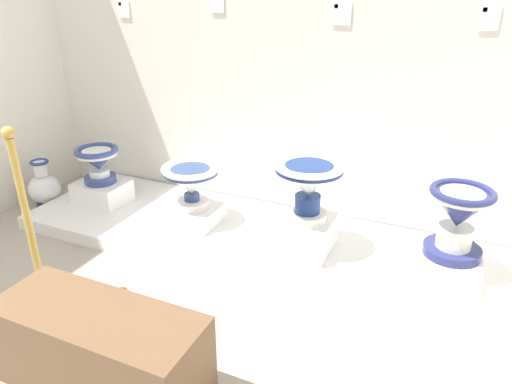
{
  "coord_description": "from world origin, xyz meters",
  "views": [
    {
      "loc": [
        3.2,
        -0.42,
        1.63
      ],
      "look_at": [
        2.05,
        2.13,
        0.4
      ],
      "focal_mm": 32.8,
      "sensor_mm": 36.0,
      "label": 1
    }
  ],
  "objects_px": {
    "plinth_block_broad_patterned": "(306,234)",
    "plinth_block_pale_glazed": "(193,214)",
    "plinth_block_squat_floral": "(102,192)",
    "antique_toilet_slender_white": "(458,215)",
    "stanchion_post_near_left": "(35,254)",
    "museum_bench": "(101,350)",
    "antique_toilet_squat_floral": "(98,160)",
    "info_placard_first": "(124,9)",
    "plinth_block_slender_white": "(449,264)",
    "info_placard_second": "(217,3)",
    "antique_toilet_broad_patterned": "(309,181)",
    "info_placard_third": "(342,13)",
    "info_placard_fourth": "(490,17)",
    "antique_toilet_pale_glazed": "(191,180)",
    "decorative_vase_corner": "(44,188)"
  },
  "relations": [
    {
      "from": "plinth_block_squat_floral",
      "to": "plinth_block_slender_white",
      "type": "xyz_separation_m",
      "value": [
        2.5,
        0.04,
        -0.02
      ]
    },
    {
      "from": "info_placard_first",
      "to": "stanchion_post_near_left",
      "type": "bearing_deg",
      "value": -73.17
    },
    {
      "from": "antique_toilet_broad_patterned",
      "to": "decorative_vase_corner",
      "type": "xyz_separation_m",
      "value": [
        -2.18,
        -0.06,
        -0.41
      ]
    },
    {
      "from": "antique_toilet_slender_white",
      "to": "decorative_vase_corner",
      "type": "relative_size",
      "value": 1.05
    },
    {
      "from": "antique_toilet_slender_white",
      "to": "decorative_vase_corner",
      "type": "xyz_separation_m",
      "value": [
        -3.03,
        -0.12,
        -0.32
      ]
    },
    {
      "from": "info_placard_third",
      "to": "info_placard_fourth",
      "type": "distance_m",
      "value": 0.84
    },
    {
      "from": "plinth_block_broad_patterned",
      "to": "info_placard_first",
      "type": "height_order",
      "value": "info_placard_first"
    },
    {
      "from": "plinth_block_squat_floral",
      "to": "antique_toilet_slender_white",
      "type": "relative_size",
      "value": 0.92
    },
    {
      "from": "museum_bench",
      "to": "info_placard_fourth",
      "type": "bearing_deg",
      "value": 55.57
    },
    {
      "from": "antique_toilet_squat_floral",
      "to": "info_placard_third",
      "type": "xyz_separation_m",
      "value": [
        1.64,
        0.54,
        1.04
      ]
    },
    {
      "from": "plinth_block_slender_white",
      "to": "antique_toilet_slender_white",
      "type": "distance_m",
      "value": 0.32
    },
    {
      "from": "antique_toilet_pale_glazed",
      "to": "decorative_vase_corner",
      "type": "distance_m",
      "value": 1.36
    },
    {
      "from": "plinth_block_squat_floral",
      "to": "plinth_block_pale_glazed",
      "type": "relative_size",
      "value": 1.02
    },
    {
      "from": "plinth_block_slender_white",
      "to": "info_placard_third",
      "type": "height_order",
      "value": "info_placard_third"
    },
    {
      "from": "antique_toilet_broad_patterned",
      "to": "antique_toilet_slender_white",
      "type": "height_order",
      "value": "antique_toilet_broad_patterned"
    },
    {
      "from": "antique_toilet_slender_white",
      "to": "info_placard_second",
      "type": "relative_size",
      "value": 3.28
    },
    {
      "from": "plinth_block_squat_floral",
      "to": "stanchion_post_near_left",
      "type": "relative_size",
      "value": 0.37
    },
    {
      "from": "plinth_block_squat_floral",
      "to": "info_placard_third",
      "type": "bearing_deg",
      "value": 18.07
    },
    {
      "from": "info_placard_fourth",
      "to": "plinth_block_slender_white",
      "type": "bearing_deg",
      "value": -87.63
    },
    {
      "from": "antique_toilet_squat_floral",
      "to": "antique_toilet_pale_glazed",
      "type": "xyz_separation_m",
      "value": [
        0.81,
        0.01,
        -0.02
      ]
    },
    {
      "from": "plinth_block_squat_floral",
      "to": "antique_toilet_broad_patterned",
      "type": "height_order",
      "value": "antique_toilet_broad_patterned"
    },
    {
      "from": "antique_toilet_squat_floral",
      "to": "antique_toilet_pale_glazed",
      "type": "bearing_deg",
      "value": 0.48
    },
    {
      "from": "plinth_block_broad_patterned",
      "to": "plinth_block_pale_glazed",
      "type": "bearing_deg",
      "value": 177.81
    },
    {
      "from": "stanchion_post_near_left",
      "to": "museum_bench",
      "type": "xyz_separation_m",
      "value": [
        0.75,
        -0.36,
        -0.09
      ]
    },
    {
      "from": "museum_bench",
      "to": "plinth_block_squat_floral",
      "type": "bearing_deg",
      "value": 130.9
    },
    {
      "from": "info_placard_fourth",
      "to": "stanchion_post_near_left",
      "type": "relative_size",
      "value": 0.13
    },
    {
      "from": "stanchion_post_near_left",
      "to": "info_placard_second",
      "type": "bearing_deg",
      "value": 77.59
    },
    {
      "from": "antique_toilet_pale_glazed",
      "to": "info_placard_third",
      "type": "bearing_deg",
      "value": 32.29
    },
    {
      "from": "decorative_vase_corner",
      "to": "plinth_block_broad_patterned",
      "type": "bearing_deg",
      "value": 1.45
    },
    {
      "from": "plinth_block_squat_floral",
      "to": "info_placard_fourth",
      "type": "distance_m",
      "value": 2.85
    },
    {
      "from": "plinth_block_squat_floral",
      "to": "info_placard_third",
      "type": "relative_size",
      "value": 2.77
    },
    {
      "from": "antique_toilet_slender_white",
      "to": "museum_bench",
      "type": "height_order",
      "value": "antique_toilet_slender_white"
    },
    {
      "from": "plinth_block_broad_patterned",
      "to": "info_placard_third",
      "type": "relative_size",
      "value": 2.73
    },
    {
      "from": "antique_toilet_broad_patterned",
      "to": "info_placard_fourth",
      "type": "bearing_deg",
      "value": 34.21
    },
    {
      "from": "plinth_block_broad_patterned",
      "to": "museum_bench",
      "type": "bearing_deg",
      "value": -109.57
    },
    {
      "from": "antique_toilet_squat_floral",
      "to": "antique_toilet_pale_glazed",
      "type": "height_order",
      "value": "antique_toilet_squat_floral"
    },
    {
      "from": "antique_toilet_squat_floral",
      "to": "info_placard_first",
      "type": "bearing_deg",
      "value": 94.29
    },
    {
      "from": "info_placard_fourth",
      "to": "decorative_vase_corner",
      "type": "height_order",
      "value": "info_placard_fourth"
    },
    {
      "from": "plinth_block_broad_patterned",
      "to": "museum_bench",
      "type": "xyz_separation_m",
      "value": [
        -0.48,
        -1.34,
        0.0
      ]
    },
    {
      "from": "plinth_block_pale_glazed",
      "to": "info_placard_first",
      "type": "xyz_separation_m",
      "value": [
        -0.85,
        0.53,
        1.32
      ]
    },
    {
      "from": "plinth_block_squat_floral",
      "to": "plinth_block_slender_white",
      "type": "distance_m",
      "value": 2.5
    },
    {
      "from": "antique_toilet_slender_white",
      "to": "museum_bench",
      "type": "relative_size",
      "value": 0.44
    },
    {
      "from": "antique_toilet_pale_glazed",
      "to": "plinth_block_pale_glazed",
      "type": "bearing_deg",
      "value": 0.0
    },
    {
      "from": "plinth_block_squat_floral",
      "to": "antique_toilet_slender_white",
      "type": "height_order",
      "value": "antique_toilet_slender_white"
    },
    {
      "from": "stanchion_post_near_left",
      "to": "info_placard_first",
      "type": "bearing_deg",
      "value": 106.83
    },
    {
      "from": "plinth_block_broad_patterned",
      "to": "info_placard_third",
      "type": "height_order",
      "value": "info_placard_third"
    },
    {
      "from": "plinth_block_slender_white",
      "to": "plinth_block_broad_patterned",
      "type": "bearing_deg",
      "value": -175.74
    },
    {
      "from": "antique_toilet_pale_glazed",
      "to": "antique_toilet_slender_white",
      "type": "height_order",
      "value": "antique_toilet_slender_white"
    },
    {
      "from": "plinth_block_slender_white",
      "to": "museum_bench",
      "type": "xyz_separation_m",
      "value": [
        -1.32,
        -1.4,
        0.04
      ]
    },
    {
      "from": "info_placard_second",
      "to": "stanchion_post_near_left",
      "type": "relative_size",
      "value": 0.12
    }
  ]
}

